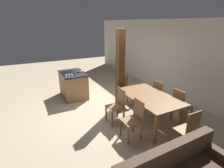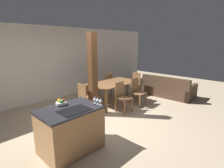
{
  "view_description": "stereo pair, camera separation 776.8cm",
  "coord_description": "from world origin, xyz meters",
  "px_view_note": "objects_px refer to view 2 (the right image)",
  "views": [
    {
      "loc": [
        4.69,
        -1.91,
        2.57
      ],
      "look_at": [
        0.6,
        0.2,
        0.95
      ],
      "focal_mm": 28.0,
      "sensor_mm": 36.0,
      "label": 1
    },
    {
      "loc": [
        -2.96,
        -3.19,
        2.13
      ],
      "look_at": [
        0.6,
        0.2,
        0.95
      ],
      "focal_mm": 28.0,
      "sensor_mm": 36.0,
      "label": 2
    }
  ],
  "objects_px": {
    "kitchen_island": "(71,129)",
    "dining_chair_near_left": "(122,96)",
    "dining_table": "(113,85)",
    "wine_glass_far": "(95,98)",
    "dining_chair_far_right": "(107,84)",
    "wine_glass_near": "(101,100)",
    "dining_chair_near_right": "(137,91)",
    "timber_post": "(93,75)",
    "wine_glass_middle": "(98,99)",
    "couch": "(168,89)",
    "dining_chair_foot_end": "(135,84)",
    "dining_chair_head_end": "(85,98)",
    "dining_chair_far_left": "(91,88)",
    "fruit_bowl": "(61,102)"
  },
  "relations": [
    {
      "from": "kitchen_island",
      "to": "dining_chair_near_left",
      "type": "distance_m",
      "value": 2.32
    },
    {
      "from": "dining_table",
      "to": "dining_chair_near_left",
      "type": "height_order",
      "value": "dining_chair_near_left"
    },
    {
      "from": "wine_glass_far",
      "to": "dining_table",
      "type": "relative_size",
      "value": 0.08
    },
    {
      "from": "dining_chair_far_right",
      "to": "wine_glass_far",
      "type": "bearing_deg",
      "value": 41.17
    },
    {
      "from": "wine_glass_near",
      "to": "dining_chair_near_left",
      "type": "height_order",
      "value": "wine_glass_near"
    },
    {
      "from": "wine_glass_far",
      "to": "dining_chair_near_right",
      "type": "bearing_deg",
      "value": 16.11
    },
    {
      "from": "dining_chair_near_right",
      "to": "timber_post",
      "type": "distance_m",
      "value": 1.77
    },
    {
      "from": "wine_glass_middle",
      "to": "couch",
      "type": "xyz_separation_m",
      "value": [
        4.26,
        0.52,
        -0.73
      ]
    },
    {
      "from": "wine_glass_far",
      "to": "dining_chair_far_right",
      "type": "xyz_separation_m",
      "value": [
        2.53,
        2.21,
        -0.52
      ]
    },
    {
      "from": "dining_chair_foot_end",
      "to": "dining_chair_head_end",
      "type": "bearing_deg",
      "value": -90.0
    },
    {
      "from": "dining_table",
      "to": "dining_chair_far_right",
      "type": "height_order",
      "value": "dining_chair_far_right"
    },
    {
      "from": "dining_chair_far_right",
      "to": "timber_post",
      "type": "relative_size",
      "value": 0.39
    },
    {
      "from": "wine_glass_middle",
      "to": "timber_post",
      "type": "height_order",
      "value": "timber_post"
    },
    {
      "from": "dining_chair_near_right",
      "to": "dining_chair_head_end",
      "type": "height_order",
      "value": "same"
    },
    {
      "from": "wine_glass_middle",
      "to": "kitchen_island",
      "type": "bearing_deg",
      "value": 154.44
    },
    {
      "from": "dining_table",
      "to": "couch",
      "type": "bearing_deg",
      "value": -25.96
    },
    {
      "from": "kitchen_island",
      "to": "wine_glass_near",
      "type": "distance_m",
      "value": 0.83
    },
    {
      "from": "dining_chair_far_left",
      "to": "dining_chair_far_right",
      "type": "bearing_deg",
      "value": -180.0
    },
    {
      "from": "wine_glass_middle",
      "to": "dining_chair_far_left",
      "type": "xyz_separation_m",
      "value": [
        1.74,
        2.3,
        -0.52
      ]
    },
    {
      "from": "wine_glass_near",
      "to": "dining_chair_near_left",
      "type": "relative_size",
      "value": 0.15
    },
    {
      "from": "dining_chair_near_right",
      "to": "couch",
      "type": "height_order",
      "value": "dining_chair_near_right"
    },
    {
      "from": "dining_chair_near_left",
      "to": "dining_chair_foot_end",
      "type": "xyz_separation_m",
      "value": [
        1.65,
        0.74,
        0.0
      ]
    },
    {
      "from": "fruit_bowl",
      "to": "wine_glass_near",
      "type": "height_order",
      "value": "wine_glass_near"
    },
    {
      "from": "dining_chair_near_left",
      "to": "couch",
      "type": "bearing_deg",
      "value": -6.67
    },
    {
      "from": "dining_chair_near_right",
      "to": "timber_post",
      "type": "bearing_deg",
      "value": 161.98
    },
    {
      "from": "wine_glass_far",
      "to": "dining_table",
      "type": "xyz_separation_m",
      "value": [
        2.13,
        1.47,
        -0.34
      ]
    },
    {
      "from": "fruit_bowl",
      "to": "timber_post",
      "type": "distance_m",
      "value": 1.73
    },
    {
      "from": "fruit_bowl",
      "to": "wine_glass_far",
      "type": "bearing_deg",
      "value": -39.48
    },
    {
      "from": "fruit_bowl",
      "to": "dining_chair_near_left",
      "type": "distance_m",
      "value": 2.33
    },
    {
      "from": "dining_chair_near_right",
      "to": "dining_chair_foot_end",
      "type": "xyz_separation_m",
      "value": [
        0.86,
        0.74,
        0.0
      ]
    },
    {
      "from": "dining_chair_far_left",
      "to": "dining_chair_head_end",
      "type": "height_order",
      "value": "same"
    },
    {
      "from": "dining_chair_foot_end",
      "to": "dining_table",
      "type": "bearing_deg",
      "value": -90.0
    },
    {
      "from": "dining_chair_far_left",
      "to": "couch",
      "type": "xyz_separation_m",
      "value": [
        2.53,
        -1.78,
        -0.21
      ]
    },
    {
      "from": "timber_post",
      "to": "fruit_bowl",
      "type": "bearing_deg",
      "value": -152.15
    },
    {
      "from": "dining_table",
      "to": "dining_chair_near_left",
      "type": "bearing_deg",
      "value": -118.13
    },
    {
      "from": "fruit_bowl",
      "to": "dining_table",
      "type": "xyz_separation_m",
      "value": [
        2.66,
        1.04,
        -0.28
      ]
    },
    {
      "from": "kitchen_island",
      "to": "wine_glass_far",
      "type": "bearing_deg",
      "value": -16.91
    },
    {
      "from": "wine_glass_far",
      "to": "dining_chair_far_left",
      "type": "xyz_separation_m",
      "value": [
        1.74,
        2.21,
        -0.52
      ]
    },
    {
      "from": "dining_table",
      "to": "dining_chair_far_left",
      "type": "bearing_deg",
      "value": 118.13
    },
    {
      "from": "kitchen_island",
      "to": "timber_post",
      "type": "distance_m",
      "value": 2.0
    },
    {
      "from": "dining_table",
      "to": "dining_chair_head_end",
      "type": "relative_size",
      "value": 1.88
    },
    {
      "from": "dining_chair_near_left",
      "to": "fruit_bowl",
      "type": "bearing_deg",
      "value": -172.42
    },
    {
      "from": "wine_glass_middle",
      "to": "dining_chair_near_left",
      "type": "height_order",
      "value": "wine_glass_middle"
    },
    {
      "from": "dining_chair_near_right",
      "to": "dining_chair_head_end",
      "type": "relative_size",
      "value": 1.0
    },
    {
      "from": "wine_glass_middle",
      "to": "dining_table",
      "type": "relative_size",
      "value": 0.08
    },
    {
      "from": "timber_post",
      "to": "dining_chair_near_left",
      "type": "bearing_deg",
      "value": -33.9
    },
    {
      "from": "dining_chair_far_right",
      "to": "couch",
      "type": "distance_m",
      "value": 2.49
    },
    {
      "from": "dining_chair_near_left",
      "to": "dining_chair_foot_end",
      "type": "bearing_deg",
      "value": 24.15
    },
    {
      "from": "dining_chair_foot_end",
      "to": "wine_glass_near",
      "type": "bearing_deg",
      "value": -64.05
    },
    {
      "from": "fruit_bowl",
      "to": "dining_chair_head_end",
      "type": "bearing_deg",
      "value": 36.66
    }
  ]
}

